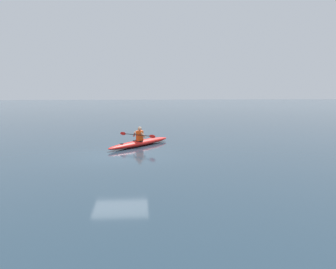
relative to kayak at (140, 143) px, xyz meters
The scene contains 3 objects.
ground_plane 2.76m from the kayak, 70.49° to the left, with size 160.00×160.00×0.00m, color #233847.
kayak is the anchor object (origin of this frame).
kayaker 0.44m from the kayak, 50.03° to the left, with size 1.85×1.56×0.71m.
Camera 1 is at (-0.86, 15.88, 3.00)m, focal length 37.84 mm.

